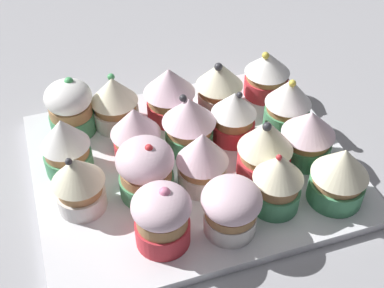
% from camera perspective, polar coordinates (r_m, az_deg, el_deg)
% --- Properties ---
extents(ground_plane, '(1.80, 1.80, 0.03)m').
position_cam_1_polar(ground_plane, '(0.64, 0.00, -3.77)').
color(ground_plane, '#9E9EA3').
extents(baking_tray, '(0.30, 0.37, 0.01)m').
position_cam_1_polar(baking_tray, '(0.62, 0.00, -2.44)').
color(baking_tray, silver).
rests_on(baking_tray, ground_plane).
extents(cupcake_0, '(0.06, 0.06, 0.07)m').
position_cam_1_polar(cupcake_0, '(0.58, 15.87, -3.23)').
color(cupcake_0, '#4C9E6B').
rests_on(cupcake_0, baking_tray).
extents(cupcake_1, '(0.06, 0.06, 0.07)m').
position_cam_1_polar(cupcake_1, '(0.62, 12.58, 0.97)').
color(cupcake_1, '#4C9E6B').
rests_on(cupcake_1, baking_tray).
extents(cupcake_2, '(0.06, 0.06, 0.07)m').
position_cam_1_polar(cupcake_2, '(0.66, 10.49, 4.44)').
color(cupcake_2, '#4C9E6B').
rests_on(cupcake_2, baking_tray).
extents(cupcake_3, '(0.06, 0.06, 0.07)m').
position_cam_1_polar(cupcake_3, '(0.71, 8.22, 7.62)').
color(cupcake_3, '#D1333D').
rests_on(cupcake_3, baking_tray).
extents(cupcake_4, '(0.05, 0.05, 0.08)m').
position_cam_1_polar(cupcake_4, '(0.55, 9.37, -4.02)').
color(cupcake_4, '#4C9E6B').
rests_on(cupcake_4, baking_tray).
extents(cupcake_5, '(0.06, 0.06, 0.08)m').
position_cam_1_polar(cupcake_5, '(0.59, 8.03, -0.33)').
color(cupcake_5, '#D1333D').
rests_on(cupcake_5, baking_tray).
extents(cupcake_6, '(0.06, 0.06, 0.07)m').
position_cam_1_polar(cupcake_6, '(0.63, 4.59, 3.17)').
color(cupcake_6, '#D1333D').
rests_on(cupcake_6, baking_tray).
extents(cupcake_7, '(0.06, 0.06, 0.07)m').
position_cam_1_polar(cupcake_7, '(0.68, 3.01, 6.58)').
color(cupcake_7, white).
rests_on(cupcake_7, baking_tray).
extents(cupcake_8, '(0.06, 0.06, 0.06)m').
position_cam_1_polar(cupcake_8, '(0.53, 4.30, -6.92)').
color(cupcake_8, white).
rests_on(cupcake_8, baking_tray).
extents(cupcake_9, '(0.06, 0.06, 0.08)m').
position_cam_1_polar(cupcake_9, '(0.57, 0.80, -1.75)').
color(cupcake_9, white).
rests_on(cupcake_9, baking_tray).
extents(cupcake_10, '(0.06, 0.06, 0.08)m').
position_cam_1_polar(cupcake_10, '(0.62, -0.33, 2.39)').
color(cupcake_10, '#4C9E6B').
rests_on(cupcake_10, baking_tray).
extents(cupcake_11, '(0.07, 0.07, 0.07)m').
position_cam_1_polar(cupcake_11, '(0.66, -2.57, 5.66)').
color(cupcake_11, '#D1333D').
rests_on(cupcake_11, baking_tray).
extents(cupcake_12, '(0.06, 0.06, 0.07)m').
position_cam_1_polar(cupcake_12, '(0.52, -3.31, -7.95)').
color(cupcake_12, '#D1333D').
rests_on(cupcake_12, baking_tray).
extents(cupcake_13, '(0.06, 0.06, 0.07)m').
position_cam_1_polar(cupcake_13, '(0.56, -5.10, -2.72)').
color(cupcake_13, '#4C9E6B').
rests_on(cupcake_13, baking_tray).
extents(cupcake_14, '(0.06, 0.06, 0.07)m').
position_cam_1_polar(cupcake_14, '(0.61, -6.19, 1.35)').
color(cupcake_14, '#D1333D').
rests_on(cupcake_14, baking_tray).
extents(cupcake_15, '(0.06, 0.06, 0.07)m').
position_cam_1_polar(cupcake_15, '(0.66, -8.49, 4.66)').
color(cupcake_15, white).
rests_on(cupcake_15, baking_tray).
extents(cupcake_16, '(0.06, 0.06, 0.07)m').
position_cam_1_polar(cupcake_16, '(0.56, -12.33, -4.11)').
color(cupcake_16, white).
rests_on(cupcake_16, baking_tray).
extents(cupcake_17, '(0.06, 0.06, 0.07)m').
position_cam_1_polar(cupcake_17, '(0.60, -13.68, -0.15)').
color(cupcake_17, '#4C9E6B').
rests_on(cupcake_17, baking_tray).
extents(cupcake_18, '(0.06, 0.06, 0.08)m').
position_cam_1_polar(cupcake_18, '(0.66, -13.22, 3.94)').
color(cupcake_18, '#4C9E6B').
rests_on(cupcake_18, baking_tray).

